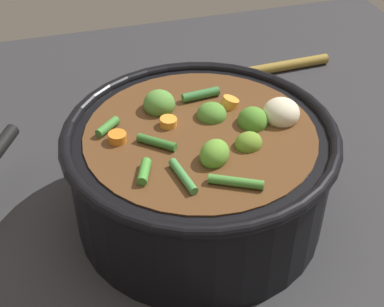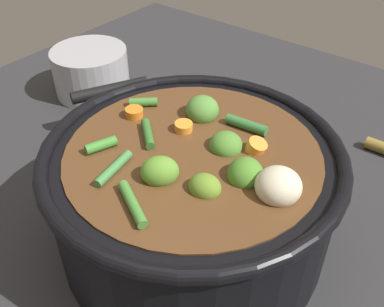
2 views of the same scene
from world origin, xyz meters
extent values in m
plane|color=#2D2D30|center=(0.00, 0.00, 0.00)|extent=(1.10, 1.10, 0.00)
cylinder|color=black|center=(0.00, 0.00, 0.06)|extent=(0.30, 0.30, 0.12)
torus|color=black|center=(0.00, 0.00, 0.12)|extent=(0.31, 0.31, 0.01)
cylinder|color=brown|center=(0.00, 0.00, 0.07)|extent=(0.26, 0.26, 0.12)
ellipsoid|color=olive|center=(-0.04, -0.04, 0.13)|extent=(0.03, 0.04, 0.03)
ellipsoid|color=#57913B|center=(0.06, 0.03, 0.13)|extent=(0.05, 0.05, 0.03)
ellipsoid|color=#629B32|center=(-0.05, 0.00, 0.13)|extent=(0.05, 0.05, 0.03)
ellipsoid|color=#4F8B2C|center=(0.00, -0.06, 0.13)|extent=(0.04, 0.04, 0.03)
ellipsoid|color=#528C33|center=(0.03, -0.02, 0.13)|extent=(0.04, 0.04, 0.03)
cylinder|color=orange|center=(0.04, -0.05, 0.13)|extent=(0.02, 0.03, 0.02)
cylinder|color=orange|center=(0.01, 0.09, 0.13)|extent=(0.02, 0.02, 0.02)
cylinder|color=orange|center=(0.02, 0.03, 0.13)|extent=(0.02, 0.02, 0.01)
ellipsoid|color=beige|center=(0.00, -0.10, 0.13)|extent=(0.06, 0.06, 0.03)
cylinder|color=#38783B|center=(0.07, -0.02, 0.13)|extent=(0.02, 0.05, 0.01)
cylinder|color=#468C45|center=(-0.07, 0.04, 0.13)|extent=(0.05, 0.02, 0.01)
cylinder|color=#488D37|center=(-0.09, -0.01, 0.13)|extent=(0.03, 0.05, 0.01)
cylinder|color=#418B37|center=(0.03, 0.10, 0.13)|extent=(0.03, 0.03, 0.01)
cylinder|color=#459335|center=(-0.05, 0.07, 0.13)|extent=(0.03, 0.02, 0.01)
cylinder|color=#36722C|center=(-0.01, 0.05, 0.13)|extent=(0.04, 0.04, 0.01)
cylinder|color=#ADADB2|center=(0.15, 0.34, 0.04)|extent=(0.13, 0.13, 0.08)
cylinder|color=black|center=(0.10, 0.23, 0.07)|extent=(0.11, 0.07, 0.02)
camera|label=1|loc=(-0.46, 0.14, 0.48)|focal=50.48mm
camera|label=2|loc=(-0.27, -0.21, 0.40)|focal=41.48mm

